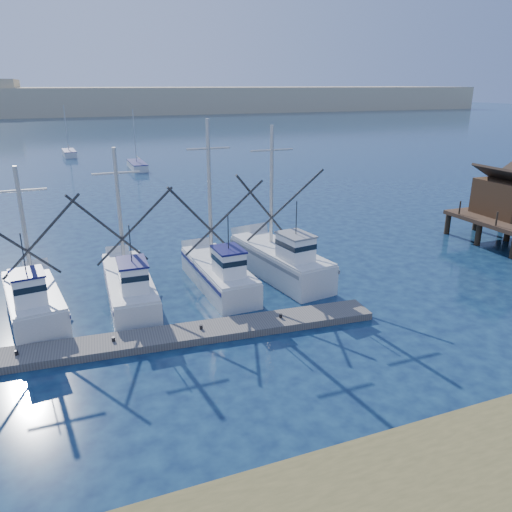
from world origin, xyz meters
The scene contains 6 objects.
ground centered at (0.00, 0.00, 0.00)m, with size 500.00×500.00×0.00m, color #0B1733.
floating_dock centered at (-9.25, 6.10, 0.18)m, with size 27.19×1.81×0.36m, color #5F5A55.
dune_ridge centered at (0.00, 210.00, 5.00)m, with size 360.00×60.00×10.00m, color tan.
trawler_fleet centered at (-8.41, 10.93, 0.97)m, with size 26.20×8.57×9.51m.
sailboat_near centered at (0.80, 56.60, 0.48)m, with size 1.93×6.90×8.10m.
sailboat_far centered at (-7.55, 74.03, 0.49)m, with size 2.11×6.22×8.10m.
Camera 1 is at (-9.67, -14.87, 11.31)m, focal length 35.00 mm.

